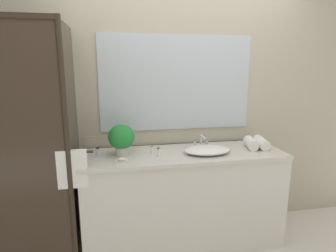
{
  "coord_description": "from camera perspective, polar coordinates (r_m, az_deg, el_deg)",
  "views": [
    {
      "loc": [
        -0.6,
        -2.33,
        1.65
      ],
      "look_at": [
        -0.15,
        0.0,
        1.15
      ],
      "focal_mm": 29.76,
      "sensor_mm": 36.0,
      "label": 1
    }
  ],
  "objects": [
    {
      "name": "ground_plane",
      "position": [
        2.92,
        3.13,
        -22.54
      ],
      "size": [
        8.0,
        8.0,
        0.0
      ],
      "primitive_type": "plane",
      "color": "silver"
    },
    {
      "name": "wall_back_with_mirror",
      "position": [
        2.76,
        1.71,
        4.72
      ],
      "size": [
        4.4,
        0.06,
        2.6
      ],
      "color": "#B2A893",
      "rests_on": "ground_plane"
    },
    {
      "name": "vanity_cabinet",
      "position": [
        2.7,
        3.19,
        -14.52
      ],
      "size": [
        1.8,
        0.58,
        0.9
      ],
      "color": "silver",
      "rests_on": "ground_plane"
    },
    {
      "name": "shower_enclosure",
      "position": [
        2.33,
        -27.44,
        -5.09
      ],
      "size": [
        1.2,
        0.59,
        2.0
      ],
      "color": "#2D2319",
      "rests_on": "ground_plane"
    },
    {
      "name": "sink_basin",
      "position": [
        2.51,
        8.0,
        -4.84
      ],
      "size": [
        0.42,
        0.29,
        0.06
      ],
      "primitive_type": "ellipsoid",
      "color": "white",
      "rests_on": "vanity_cabinet"
    },
    {
      "name": "faucet",
      "position": [
        2.66,
        6.84,
        -3.58
      ],
      "size": [
        0.17,
        0.14,
        0.13
      ],
      "color": "silver",
      "rests_on": "vanity_cabinet"
    },
    {
      "name": "potted_plant",
      "position": [
        2.43,
        -9.51,
        -2.44
      ],
      "size": [
        0.23,
        0.23,
        0.27
      ],
      "color": "beige",
      "rests_on": "vanity_cabinet"
    },
    {
      "name": "soap_dish",
      "position": [
        2.3,
        -9.52,
        -6.96
      ],
      "size": [
        0.1,
        0.07,
        0.04
      ],
      "color": "silver",
      "rests_on": "vanity_cabinet"
    },
    {
      "name": "amenity_bottle_body_wash",
      "position": [
        2.48,
        -3.26,
        -4.87
      ],
      "size": [
        0.03,
        0.03,
        0.07
      ],
      "color": "white",
      "rests_on": "vanity_cabinet"
    },
    {
      "name": "amenity_bottle_conditioner",
      "position": [
        2.41,
        -1.95,
        -5.35
      ],
      "size": [
        0.03,
        0.03,
        0.08
      ],
      "color": "white",
      "rests_on": "vanity_cabinet"
    },
    {
      "name": "amenity_bottle_lotion",
      "position": [
        2.5,
        -14.17,
        -5.12
      ],
      "size": [
        0.03,
        0.03,
        0.07
      ],
      "color": "silver",
      "rests_on": "vanity_cabinet"
    },
    {
      "name": "rolled_towel_near_edge",
      "position": [
        2.8,
        18.56,
        -3.22
      ],
      "size": [
        0.14,
        0.26,
        0.1
      ],
      "primitive_type": "cylinder",
      "rotation": [
        1.57,
        0.0,
        -0.2
      ],
      "color": "white",
      "rests_on": "vanity_cabinet"
    },
    {
      "name": "rolled_towel_middle",
      "position": [
        2.74,
        16.63,
        -3.38
      ],
      "size": [
        0.15,
        0.23,
        0.1
      ],
      "primitive_type": "cylinder",
      "rotation": [
        1.57,
        0.0,
        -0.23
      ],
      "color": "white",
      "rests_on": "vanity_cabinet"
    }
  ]
}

